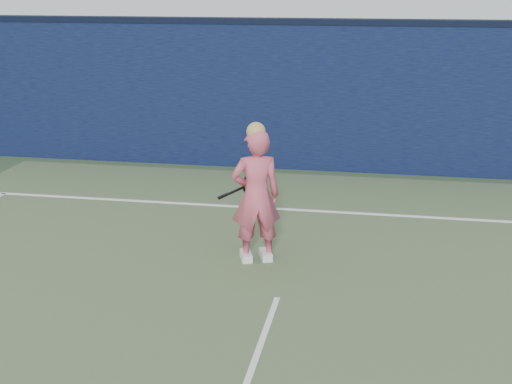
# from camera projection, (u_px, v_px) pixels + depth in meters

# --- Properties ---
(ground) EXTENTS (80.00, 80.00, 0.00)m
(ground) POSITION_uv_depth(u_px,v_px,m) (261.00, 344.00, 6.58)
(ground) COLOR #31472B
(ground) RESTS_ON ground
(backstop_wall) EXTENTS (24.00, 0.40, 2.50)m
(backstop_wall) POSITION_uv_depth(u_px,v_px,m) (326.00, 99.00, 12.34)
(backstop_wall) COLOR #0B0C33
(backstop_wall) RESTS_ON ground
(wall_cap) EXTENTS (24.00, 0.42, 0.10)m
(wall_cap) POSITION_uv_depth(u_px,v_px,m) (328.00, 22.00, 11.97)
(wall_cap) COLOR black
(wall_cap) RESTS_ON backstop_wall
(player) EXTENTS (0.68, 0.56, 1.68)m
(player) POSITION_uv_depth(u_px,v_px,m) (256.00, 195.00, 8.33)
(player) COLOR #D25269
(player) RESTS_ON ground
(racket) EXTENTS (0.53, 0.42, 0.34)m
(racket) POSITION_uv_depth(u_px,v_px,m) (251.00, 185.00, 8.80)
(racket) COLOR black
(racket) RESTS_ON ground
(court_lines) EXTENTS (11.00, 12.04, 0.01)m
(court_lines) POSITION_uv_depth(u_px,v_px,m) (255.00, 361.00, 6.26)
(court_lines) COLOR white
(court_lines) RESTS_ON court_surface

